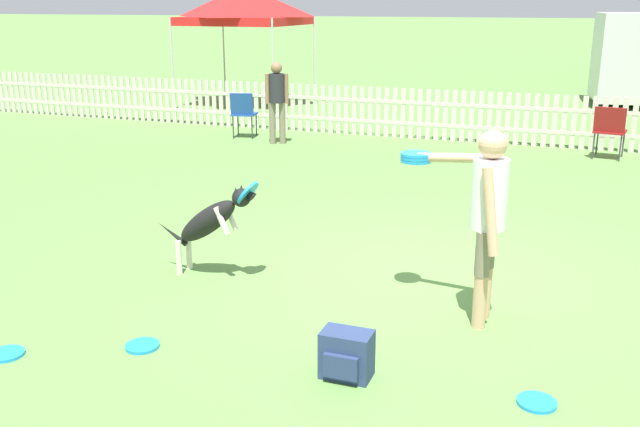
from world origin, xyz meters
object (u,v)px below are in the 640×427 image
object	(u,v)px
backpack_on_grass	(346,355)
spectator_standing	(277,96)
canopy_tent_main	(245,6)
handler_person	(483,204)
frisbee_near_handler	(537,402)
frisbee_near_dog	(7,354)
leaping_dog	(211,220)
frisbee_midfield	(142,346)
folding_chair_blue_left	(243,111)
folding_chair_center	(610,128)

from	to	relation	value
backpack_on_grass	spectator_standing	xyz separation A→B (m)	(-3.84, 7.58, 0.71)
canopy_tent_main	handler_person	bearing A→B (deg)	-55.90
frisbee_near_handler	canopy_tent_main	size ratio (longest dim) A/B	0.09
frisbee_near_dog	spectator_standing	size ratio (longest dim) A/B	0.17
backpack_on_grass	spectator_standing	size ratio (longest dim) A/B	0.24
handler_person	backpack_on_grass	size ratio (longest dim) A/B	4.51
frisbee_near_dog	canopy_tent_main	xyz separation A→B (m)	(-4.22, 12.65, 2.39)
leaping_dog	frisbee_midfield	xyz separation A→B (m)	(0.19, -1.47, -0.55)
handler_person	leaping_dog	size ratio (longest dim) A/B	1.43
handler_person	folding_chair_blue_left	size ratio (longest dim) A/B	1.81
frisbee_near_dog	folding_chair_center	size ratio (longest dim) A/B	0.29
handler_person	folding_chair_blue_left	xyz separation A→B (m)	(-5.36, 6.64, -0.46)
handler_person	folding_chair_center	size ratio (longest dim) A/B	1.80
folding_chair_blue_left	spectator_standing	bearing A→B (deg)	148.20
handler_person	backpack_on_grass	xyz separation A→B (m)	(-0.69, -1.23, -0.81)
frisbee_near_handler	frisbee_near_dog	xyz separation A→B (m)	(-3.68, -0.67, 0.00)
frisbee_near_handler	spectator_standing	xyz separation A→B (m)	(-5.10, 7.48, 0.86)
folding_chair_blue_left	frisbee_near_dog	bearing A→B (deg)	92.70
handler_person	frisbee_midfield	xyz separation A→B (m)	(-2.26, -1.35, -0.97)
frisbee_near_dog	frisbee_midfield	world-z (taller)	same
folding_chair_blue_left	spectator_standing	distance (m)	0.95
leaping_dog	frisbee_near_handler	world-z (taller)	leaping_dog
backpack_on_grass	folding_chair_center	size ratio (longest dim) A/B	0.40
canopy_tent_main	spectator_standing	world-z (taller)	canopy_tent_main
leaping_dog	backpack_on_grass	xyz separation A→B (m)	(1.76, -1.34, -0.40)
frisbee_near_handler	frisbee_near_dog	size ratio (longest dim) A/B	1.00
leaping_dog	frisbee_near_dog	distance (m)	2.11
folding_chair_blue_left	spectator_standing	xyz separation A→B (m)	(0.83, -0.30, 0.35)
backpack_on_grass	canopy_tent_main	world-z (taller)	canopy_tent_main
folding_chair_center	canopy_tent_main	world-z (taller)	canopy_tent_main
leaping_dog	backpack_on_grass	world-z (taller)	leaping_dog
handler_person	folding_chair_center	distance (m)	7.11
frisbee_near_handler	frisbee_near_dog	bearing A→B (deg)	-169.66
leaping_dog	frisbee_near_dog	size ratio (longest dim) A/B	4.31
folding_chair_center	handler_person	bearing A→B (deg)	89.24
frisbee_midfield	backpack_on_grass	distance (m)	1.58
leaping_dog	canopy_tent_main	bearing A→B (deg)	-152.54
leaping_dog	folding_chair_blue_left	xyz separation A→B (m)	(-2.91, 6.53, -0.04)
folding_chair_center	folding_chair_blue_left	bearing A→B (deg)	11.28
frisbee_near_handler	canopy_tent_main	xyz separation A→B (m)	(-7.90, 11.97, 2.39)
handler_person	folding_chair_blue_left	distance (m)	8.55
folding_chair_blue_left	frisbee_midfield	bearing A→B (deg)	99.04
frisbee_near_handler	spectator_standing	bearing A→B (deg)	124.27
leaping_dog	spectator_standing	size ratio (longest dim) A/B	0.74
folding_chair_blue_left	frisbee_near_handler	bearing A→B (deg)	115.14
frisbee_near_dog	folding_chair_blue_left	bearing A→B (deg)	104.87
leaping_dog	folding_chair_center	distance (m)	7.75
spectator_standing	folding_chair_blue_left	bearing A→B (deg)	-43.35
frisbee_near_dog	canopy_tent_main	size ratio (longest dim) A/B	0.09
frisbee_near_dog	canopy_tent_main	distance (m)	13.54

